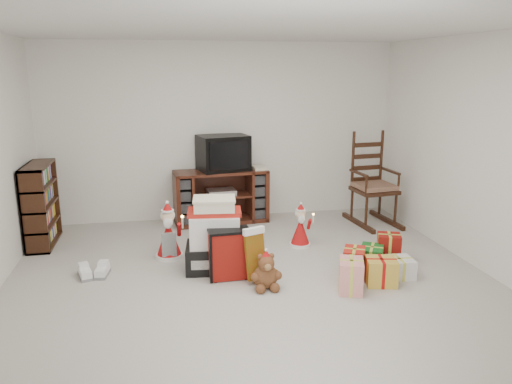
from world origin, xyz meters
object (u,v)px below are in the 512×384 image
tv_stand (221,196)px  rocking_chair (372,191)px  mrs_claus_figurine (169,237)px  bookshelf (41,206)px  teddy_bear (266,273)px  red_suitcase (229,254)px  gift_cluster (375,264)px  crt_television (223,153)px  sneaker_pair (94,272)px  gift_pile (215,239)px  santa_figurine (300,230)px

tv_stand → rocking_chair: size_ratio=1.00×
rocking_chair → mrs_claus_figurine: (-2.85, -0.84, -0.20)m
bookshelf → teddy_bear: bookshelf is taller
tv_stand → rocking_chair: (2.09, -0.43, 0.08)m
red_suitcase → gift_cluster: (1.51, -0.23, -0.13)m
mrs_claus_figurine → tv_stand: bearing=58.9°
teddy_bear → gift_cluster: (1.19, 0.09, -0.02)m
tv_stand → red_suitcase: tv_stand is taller
crt_television → tv_stand: bearing=-160.4°
rocking_chair → red_suitcase: (-2.25, -1.55, -0.19)m
teddy_bear → sneaker_pair: bearing=159.8°
teddy_bear → sneaker_pair: (-1.72, 0.63, -0.11)m
gift_cluster → gift_pile: bearing=163.0°
bookshelf → teddy_bear: 3.05m
gift_pile → santa_figurine: (1.11, 0.54, -0.14)m
rocking_chair → santa_figurine: bearing=-155.4°
gift_pile → red_suitcase: (0.11, -0.26, -0.07)m
red_suitcase → gift_cluster: red_suitcase is taller
gift_pile → crt_television: crt_television is taller
red_suitcase → crt_television: crt_television is taller
santa_figurine → sneaker_pair: (-2.39, -0.49, -0.16)m
bookshelf → sneaker_pair: (0.72, -1.17, -0.44)m
tv_stand → sneaker_pair: tv_stand is taller
rocking_chair → gift_pile: size_ratio=1.70×
mrs_claus_figurine → gift_pile: bearing=-42.5°
bookshelf → gift_cluster: bearing=-25.3°
red_suitcase → mrs_claus_figurine: bearing=127.9°
teddy_bear → santa_figurine: size_ratio=0.67×
bookshelf → santa_figurine: (3.11, -0.68, -0.28)m
mrs_claus_figurine → gift_cluster: 2.32m
santa_figurine → mrs_claus_figurine: mrs_claus_figurine is taller
tv_stand → gift_cluster: 2.60m
sneaker_pair → teddy_bear: bearing=-27.1°
rocking_chair → mrs_claus_figurine: rocking_chair is taller
gift_pile → sneaker_pair: bearing=-175.4°
red_suitcase → sneaker_pair: (-1.40, 0.31, -0.22)m
tv_stand → bookshelf: bearing=-172.2°
gift_pile → red_suitcase: gift_pile is taller
rocking_chair → red_suitcase: 2.74m
bookshelf → santa_figurine: bearing=-12.3°
mrs_claus_figurine → crt_television: 1.70m
gift_cluster → sneaker_pair: bearing=169.4°
bookshelf → teddy_bear: bearing=-36.5°
bookshelf → mrs_claus_figurine: 1.72m
rocking_chair → santa_figurine: size_ratio=2.46×
tv_stand → bookshelf: size_ratio=1.32×
sneaker_pair → tv_stand: bearing=40.1°
rocking_chair → sneaker_pair: 3.87m
red_suitcase → teddy_bear: (0.32, -0.32, -0.11)m
rocking_chair → santa_figurine: rocking_chair is taller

